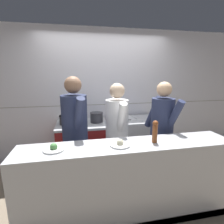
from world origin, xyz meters
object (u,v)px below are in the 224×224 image
at_px(plated_dish_main, 54,149).
at_px(chef_sous, 117,132).
at_px(chefs_knife, 133,120).
at_px(oven_range, 83,146).
at_px(sauce_pot, 97,117).
at_px(plated_dish_appetiser, 120,144).
at_px(chef_line, 162,131).
at_px(stock_pot, 66,119).
at_px(chef_head_cook, 75,132).
at_px(mixing_bowl_steel, 130,117).
at_px(pepper_mill, 155,131).

xyz_separation_m(plated_dish_main, chef_sous, (0.82, 0.61, -0.09)).
distance_m(chefs_knife, plated_dish_main, 1.71).
bearing_deg(chef_sous, oven_range, 124.47).
xyz_separation_m(sauce_pot, plated_dish_appetiser, (0.12, -1.30, 0.01)).
distance_m(plated_dish_appetiser, chef_line, 0.96).
relative_size(stock_pot, plated_dish_appetiser, 1.05).
relative_size(stock_pot, chef_line, 0.14).
bearing_deg(chef_head_cook, mixing_bowl_steel, 18.25).
xyz_separation_m(oven_range, stock_pot, (-0.27, -0.01, 0.53)).
bearing_deg(chefs_knife, chef_sous, -127.15).
relative_size(stock_pot, chef_sous, 0.15).
relative_size(oven_range, sauce_pot, 3.74).
relative_size(stock_pot, sauce_pot, 0.99).
relative_size(plated_dish_main, chef_sous, 0.14).
bearing_deg(pepper_mill, mixing_bowl_steel, 85.43).
height_order(mixing_bowl_steel, chef_sous, chef_sous).
height_order(sauce_pot, chef_sous, chef_sous).
bearing_deg(oven_range, chef_head_cook, -99.47).
height_order(oven_range, pepper_mill, pepper_mill).
xyz_separation_m(oven_range, sauce_pot, (0.27, 0.01, 0.54)).
bearing_deg(sauce_pot, stock_pot, -177.78).
distance_m(stock_pot, sauce_pot, 0.54).
xyz_separation_m(stock_pot, plated_dish_appetiser, (0.66, -1.28, 0.02)).
distance_m(oven_range, chef_sous, 0.94).
distance_m(plated_dish_main, plated_dish_appetiser, 0.71).
height_order(mixing_bowl_steel, pepper_mill, pepper_mill).
relative_size(stock_pot, mixing_bowl_steel, 0.85).
bearing_deg(mixing_bowl_steel, oven_range, -178.59).
distance_m(pepper_mill, chef_sous, 0.72).
bearing_deg(pepper_mill, oven_range, 122.35).
bearing_deg(chef_line, oven_range, 127.85).
relative_size(mixing_bowl_steel, chef_line, 0.17).
xyz_separation_m(chefs_knife, chef_line, (0.25, -0.64, -0.00)).
xyz_separation_m(stock_pot, mixing_bowl_steel, (1.18, 0.03, -0.03)).
distance_m(stock_pot, chef_head_cook, 0.68).
bearing_deg(pepper_mill, plated_dish_main, 179.65).
xyz_separation_m(stock_pot, chef_sous, (0.76, -0.65, -0.07)).
relative_size(chefs_knife, pepper_mill, 1.20).
bearing_deg(chef_sous, chefs_knife, 50.35).
xyz_separation_m(chefs_knife, pepper_mill, (-0.11, -1.17, 0.19)).
bearing_deg(plated_dish_appetiser, sauce_pot, 95.18).
height_order(chefs_knife, plated_dish_main, plated_dish_main).
bearing_deg(chef_line, sauce_pot, 120.38).
distance_m(chef_head_cook, chef_sous, 0.61).
bearing_deg(sauce_pot, chef_sous, -71.21).
bearing_deg(oven_range, plated_dish_appetiser, -73.37).
distance_m(oven_range, stock_pot, 0.59).
bearing_deg(pepper_mill, chef_line, 55.56).
height_order(chefs_knife, chef_line, chef_line).
relative_size(oven_range, plated_dish_main, 3.99).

